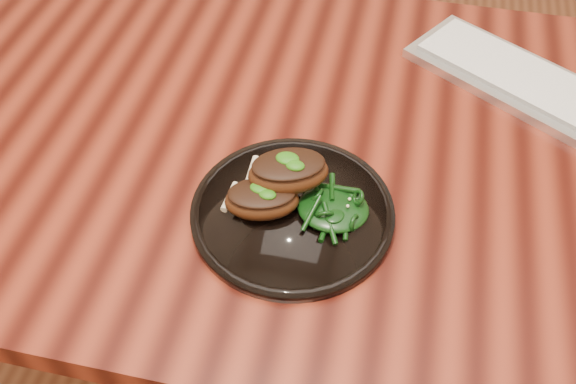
% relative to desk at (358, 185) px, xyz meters
% --- Properties ---
extents(desk, '(1.60, 0.80, 0.75)m').
position_rel_desk_xyz_m(desk, '(0.00, 0.00, 0.00)').
color(desk, black).
rests_on(desk, ground).
extents(plate, '(0.26, 0.26, 0.02)m').
position_rel_desk_xyz_m(plate, '(-0.07, -0.15, 0.09)').
color(plate, black).
rests_on(plate, desk).
extents(lamb_chop_front, '(0.11, 0.08, 0.04)m').
position_rel_desk_xyz_m(lamb_chop_front, '(-0.11, -0.16, 0.12)').
color(lamb_chop_front, '#421F0C').
rests_on(lamb_chop_front, plate).
extents(lamb_chop_back, '(0.12, 0.10, 0.05)m').
position_rel_desk_xyz_m(lamb_chop_back, '(-0.08, -0.12, 0.14)').
color(lamb_chop_back, '#421F0C').
rests_on(lamb_chop_back, plate).
extents(herb_smear, '(0.07, 0.05, 0.00)m').
position_rel_desk_xyz_m(herb_smear, '(-0.10, -0.09, 0.10)').
color(herb_smear, '#144F08').
rests_on(herb_smear, plate).
extents(greens_heap, '(0.09, 0.08, 0.03)m').
position_rel_desk_xyz_m(greens_heap, '(-0.02, -0.14, 0.11)').
color(greens_heap, black).
rests_on(greens_heap, plate).
extents(keyboard, '(0.46, 0.36, 0.02)m').
position_rel_desk_xyz_m(keyboard, '(0.26, 0.16, 0.09)').
color(keyboard, silver).
rests_on(keyboard, desk).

